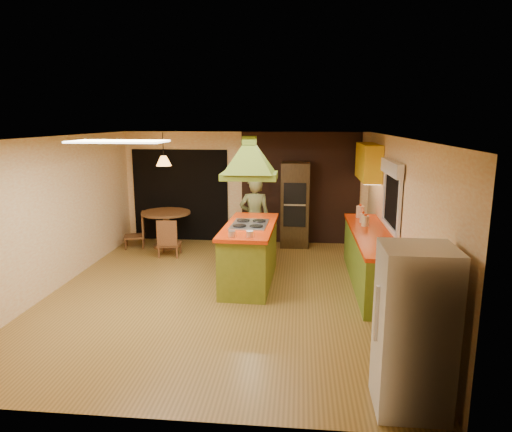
# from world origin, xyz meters

# --- Properties ---
(ground) EXTENTS (6.50, 6.50, 0.00)m
(ground) POSITION_xyz_m (0.00, 0.00, 0.00)
(ground) COLOR olive
(ground) RESTS_ON ground
(room_walls) EXTENTS (5.50, 6.50, 6.50)m
(room_walls) POSITION_xyz_m (0.00, 0.00, 1.25)
(room_walls) COLOR #FDE4B5
(room_walls) RESTS_ON ground
(ceiling_plane) EXTENTS (6.50, 6.50, 0.00)m
(ceiling_plane) POSITION_xyz_m (0.00, 0.00, 2.50)
(ceiling_plane) COLOR silver
(ceiling_plane) RESTS_ON room_walls
(brick_panel) EXTENTS (2.64, 0.03, 2.50)m
(brick_panel) POSITION_xyz_m (1.25, 3.23, 1.25)
(brick_panel) COLOR #381E14
(brick_panel) RESTS_ON ground
(nook_opening) EXTENTS (2.20, 0.03, 2.10)m
(nook_opening) POSITION_xyz_m (-1.50, 3.23, 1.05)
(nook_opening) COLOR black
(nook_opening) RESTS_ON ground
(right_counter) EXTENTS (0.62, 3.05, 0.92)m
(right_counter) POSITION_xyz_m (2.45, 0.60, 0.46)
(right_counter) COLOR olive
(right_counter) RESTS_ON ground
(upper_cabinets) EXTENTS (0.34, 1.40, 0.70)m
(upper_cabinets) POSITION_xyz_m (2.57, 2.20, 1.95)
(upper_cabinets) COLOR yellow
(upper_cabinets) RESTS_ON room_walls
(window_right) EXTENTS (0.12, 1.35, 1.06)m
(window_right) POSITION_xyz_m (2.70, 0.40, 1.77)
(window_right) COLOR black
(window_right) RESTS_ON room_walls
(fluor_panel) EXTENTS (1.20, 0.60, 0.03)m
(fluor_panel) POSITION_xyz_m (-1.10, -1.20, 2.48)
(fluor_panel) COLOR white
(fluor_panel) RESTS_ON ceiling_plane
(kitchen_island) EXTENTS (0.89, 2.07, 1.03)m
(kitchen_island) POSITION_xyz_m (0.40, 0.53, 0.52)
(kitchen_island) COLOR olive
(kitchen_island) RESTS_ON ground
(range_hood) EXTENTS (0.92, 0.66, 0.78)m
(range_hood) POSITION_xyz_m (0.40, 0.53, 2.26)
(range_hood) COLOR olive
(range_hood) RESTS_ON ceiling_plane
(man) EXTENTS (0.64, 0.45, 1.67)m
(man) POSITION_xyz_m (0.35, 1.91, 0.83)
(man) COLOR brown
(man) RESTS_ON ground
(refrigerator) EXTENTS (0.67, 0.64, 1.63)m
(refrigerator) POSITION_xyz_m (2.34, -2.82, 0.82)
(refrigerator) COLOR silver
(refrigerator) RESTS_ON ground
(wall_oven) EXTENTS (0.62, 0.60, 1.85)m
(wall_oven) POSITION_xyz_m (1.14, 2.95, 0.93)
(wall_oven) COLOR #3F2C14
(wall_oven) RESTS_ON ground
(dining_table) EXTENTS (1.06, 1.06, 0.80)m
(dining_table) POSITION_xyz_m (-1.66, 2.57, 0.56)
(dining_table) COLOR brown
(dining_table) RESTS_ON ground
(chair_left) EXTENTS (0.54, 0.54, 0.78)m
(chair_left) POSITION_xyz_m (-2.36, 2.47, 0.39)
(chair_left) COLOR brown
(chair_left) RESTS_ON ground
(chair_near) EXTENTS (0.45, 0.45, 0.79)m
(chair_near) POSITION_xyz_m (-1.41, 1.92, 0.39)
(chair_near) COLOR brown
(chair_near) RESTS_ON ground
(pendant_lamp) EXTENTS (0.42, 0.42, 0.21)m
(pendant_lamp) POSITION_xyz_m (-1.66, 2.57, 1.90)
(pendant_lamp) COLOR #FF9E3F
(pendant_lamp) RESTS_ON ceiling_plane
(canister_large) EXTENTS (0.20, 0.20, 0.22)m
(canister_large) POSITION_xyz_m (2.40, 1.78, 1.03)
(canister_large) COLOR beige
(canister_large) RESTS_ON right_counter
(canister_medium) EXTENTS (0.13, 0.13, 0.18)m
(canister_medium) POSITION_xyz_m (2.40, 1.05, 1.01)
(canister_medium) COLOR beige
(canister_medium) RESTS_ON right_counter
(canister_small) EXTENTS (0.15, 0.15, 0.16)m
(canister_small) POSITION_xyz_m (2.40, 1.33, 1.00)
(canister_small) COLOR beige
(canister_small) RESTS_ON right_counter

